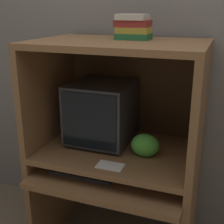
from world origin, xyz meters
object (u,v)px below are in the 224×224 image
object	(u,v)px
snack_bag	(145,145)
book_stack	(133,27)
crt_monitor	(102,111)
keyboard	(83,172)
mouse	(122,180)

from	to	relation	value
snack_bag	book_stack	xyz separation A→B (m)	(-0.13, 0.14, 0.67)
snack_bag	book_stack	size ratio (longest dim) A/B	0.84
crt_monitor	book_stack	bearing A→B (deg)	4.32
crt_monitor	book_stack	xyz separation A→B (m)	(0.20, 0.01, 0.54)
crt_monitor	snack_bag	size ratio (longest dim) A/B	2.50
crt_monitor	snack_bag	xyz separation A→B (m)	(0.33, -0.12, -0.14)
keyboard	mouse	xyz separation A→B (m)	(0.25, -0.01, 0.00)
mouse	book_stack	xyz separation A→B (m)	(-0.04, 0.29, 0.84)
crt_monitor	snack_bag	distance (m)	0.37
crt_monitor	keyboard	distance (m)	0.41
snack_bag	book_stack	world-z (taller)	book_stack
keyboard	snack_bag	bearing A→B (deg)	23.03
mouse	snack_bag	distance (m)	0.25
crt_monitor	book_stack	world-z (taller)	book_stack
crt_monitor	book_stack	distance (m)	0.57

